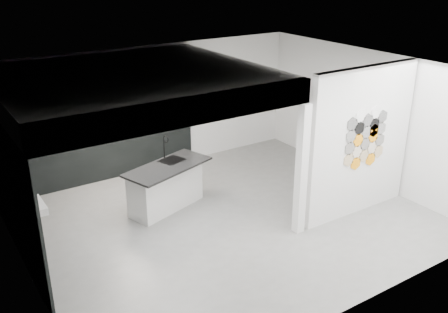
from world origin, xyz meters
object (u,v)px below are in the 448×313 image
Objects in this scene: stockpot at (46,129)px; glass_vase at (162,110)px; glass_bowl at (163,111)px; wall_basin at (31,207)px; partition_panel at (361,142)px; utensil_cup at (66,127)px; kettle at (158,110)px; kitchen_island at (166,186)px; bottle_dark at (82,124)px.

stockpot reaches higher than glass_vase.
glass_vase reaches higher than glass_bowl.
wall_basin is 4.00m from glass_bowl.
partition_panel is at bearing -18.23° from wall_basin.
utensil_cup is (-2.14, 0.00, 0.00)m from glass_bowl.
stockpot reaches higher than kettle.
wall_basin is 2.47m from utensil_cup.
wall_basin is 5.98× the size of utensil_cup.
partition_panel is 20.47× the size of glass_bowl.
wall_basin is at bearing 168.16° from kitchen_island.
wall_basin is at bearing -148.65° from glass_vase.
bottle_dark is at bearing 161.45° from kettle.
kettle reaches higher than utensil_cup.
glass_bowl is 2.14m from utensil_cup.
partition_panel reaches higher than wall_basin.
partition_panel is 16.22× the size of kettle.
stockpot is (-1.65, 1.79, 0.95)m from kitchen_island.
glass_bowl is 1.08× the size of glass_vase.
partition_panel is 4.39m from glass_bowl.
partition_panel is 4.67× the size of wall_basin.
kitchen_island is 2.61m from stockpot.
kettle is 1.72× the size of utensil_cup.
glass_bowl reaches higher than wall_basin.
bottle_dark is (0.72, 0.00, -0.02)m from stockpot.
kitchen_island is at bearing -62.42° from bottle_dark.
partition_panel reaches higher than glass_bowl.
glass_vase is at bearing 0.00° from utensil_cup.
stockpot is 1.27× the size of kettle.
bottle_dark is at bearing 0.00° from utensil_cup.
kitchen_island is 10.74× the size of kettle.
glass_vase reaches higher than kitchen_island.
kettle is at bearing 48.86° from kitchen_island.
kitchen_island is (2.51, 0.27, -0.39)m from wall_basin.
glass_bowl is at bearing 0.00° from stockpot.
wall_basin is at bearing -148.65° from glass_bowl.
wall_basin is 4.39× the size of glass_bowl.
glass_vase reaches higher than wall_basin.
kettle is 1.70m from bottle_dark.
glass_bowl is at bearing 118.23° from partition_panel.
wall_basin is 2.66m from bottle_dark.
glass_bowl reaches higher than kitchen_island.
wall_basin is 4.01m from glass_vase.
utensil_cup is at bearing 137.51° from partition_panel.
kettle is 1.37× the size of glass_vase.
kettle is 1.20× the size of bottle_dark.
wall_basin is 2.56m from kitchen_island.
partition_panel is 4.39m from glass_vase.
glass_bowl is at bearing 0.00° from utensil_cup.
wall_basin is 2.73× the size of stockpot.
glass_bowl is (0.88, 1.79, 0.91)m from kitchen_island.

